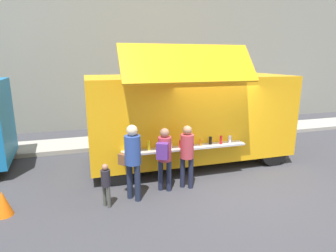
# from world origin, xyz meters

# --- Properties ---
(ground_plane) EXTENTS (60.00, 60.00, 0.00)m
(ground_plane) POSITION_xyz_m (0.00, 0.00, 0.00)
(ground_plane) COLOR #38383D
(curb_strip) EXTENTS (28.00, 1.60, 0.15)m
(curb_strip) POSITION_xyz_m (-4.35, 4.64, 0.07)
(curb_strip) COLOR #9E998E
(curb_strip) RESTS_ON ground
(building_behind) EXTENTS (32.00, 2.40, 9.61)m
(building_behind) POSITION_xyz_m (-3.35, 8.54, 4.81)
(building_behind) COLOR gray
(building_behind) RESTS_ON ground
(food_truck_main) EXTENTS (6.14, 3.27, 3.57)m
(food_truck_main) POSITION_xyz_m (-0.35, 2.02, 1.50)
(food_truck_main) COLOR #F3A614
(food_truck_main) RESTS_ON ground
(traffic_cone_orange) EXTENTS (0.36, 0.36, 0.55)m
(traffic_cone_orange) POSITION_xyz_m (-5.22, 0.13, 0.28)
(traffic_cone_orange) COLOR orange
(traffic_cone_orange) RESTS_ON ground
(trash_bin) EXTENTS (0.60, 0.60, 0.85)m
(trash_bin) POSITION_xyz_m (3.67, 4.34, 0.43)
(trash_bin) COLOR #2B5C3A
(trash_bin) RESTS_ON ground
(customer_front_ordering) EXTENTS (0.33, 0.33, 1.63)m
(customer_front_ordering) POSITION_xyz_m (-1.09, 0.23, 0.97)
(customer_front_ordering) COLOR #1E2237
(customer_front_ordering) RESTS_ON ground
(customer_mid_with_backpack) EXTENTS (0.44, 0.52, 1.60)m
(customer_mid_with_backpack) POSITION_xyz_m (-1.68, 0.21, 0.98)
(customer_mid_with_backpack) COLOR #1E233B
(customer_mid_with_backpack) RESTS_ON ground
(customer_rear_waiting) EXTENTS (0.49, 0.54, 1.79)m
(customer_rear_waiting) POSITION_xyz_m (-2.50, 0.03, 1.06)
(customer_rear_waiting) COLOR #1D253B
(customer_rear_waiting) RESTS_ON ground
(child_near_queue) EXTENTS (0.21, 0.21, 1.01)m
(child_near_queue) POSITION_xyz_m (-3.12, -0.14, 0.60)
(child_near_queue) COLOR #484A41
(child_near_queue) RESTS_ON ground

